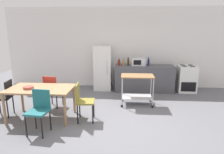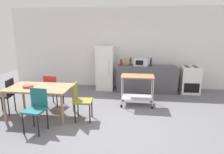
# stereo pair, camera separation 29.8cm
# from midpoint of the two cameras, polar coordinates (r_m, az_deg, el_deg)

# --- Properties ---
(ground_plane) EXTENTS (12.00, 12.00, 0.00)m
(ground_plane) POSITION_cam_midpoint_polar(r_m,az_deg,el_deg) (4.65, -1.49, -13.08)
(ground_plane) COLOR slate
(back_wall) EXTENTS (8.40, 0.12, 2.90)m
(back_wall) POSITION_cam_midpoint_polar(r_m,az_deg,el_deg) (7.39, 0.87, 8.40)
(back_wall) COLOR white
(back_wall) RESTS_ON ground_plane
(kitchen_counter) EXTENTS (2.00, 0.64, 0.90)m
(kitchen_counter) POSITION_cam_midpoint_polar(r_m,az_deg,el_deg) (6.96, 7.98, -0.36)
(kitchen_counter) COLOR #4C4C51
(kitchen_counter) RESTS_ON ground_plane
(dining_table) EXTENTS (1.50, 0.90, 0.75)m
(dining_table) POSITION_cam_midpoint_polar(r_m,az_deg,el_deg) (5.01, -21.48, -3.84)
(dining_table) COLOR #A37A51
(dining_table) RESTS_ON ground_plane
(chair_olive) EXTENTS (0.44, 0.44, 0.89)m
(chair_olive) POSITION_cam_midpoint_polar(r_m,az_deg,el_deg) (4.63, -10.25, -6.44)
(chair_olive) COLOR olive
(chair_olive) RESTS_ON ground_plane
(chair_red) EXTENTS (0.46, 0.46, 0.89)m
(chair_red) POSITION_cam_midpoint_polar(r_m,az_deg,el_deg) (5.65, -18.27, -3.34)
(chair_red) COLOR #B72D23
(chair_red) RESTS_ON ground_plane
(chair_black) EXTENTS (0.45, 0.45, 0.89)m
(chair_black) POSITION_cam_midpoint_polar(r_m,az_deg,el_deg) (5.57, -29.87, -4.67)
(chair_black) COLOR black
(chair_black) RESTS_ON ground_plane
(chair_teal) EXTENTS (0.44, 0.44, 0.89)m
(chair_teal) POSITION_cam_midpoint_polar(r_m,az_deg,el_deg) (4.37, -22.13, -8.44)
(chair_teal) COLOR #1E666B
(chair_teal) RESTS_ON ground_plane
(stove_oven) EXTENTS (0.60, 0.61, 0.92)m
(stove_oven) POSITION_cam_midpoint_polar(r_m,az_deg,el_deg) (7.22, 19.53, -0.48)
(stove_oven) COLOR white
(stove_oven) RESTS_ON ground_plane
(refrigerator) EXTENTS (0.60, 0.63, 1.55)m
(refrigerator) POSITION_cam_midpoint_polar(r_m,az_deg,el_deg) (7.04, -3.86, 2.60)
(refrigerator) COLOR white
(refrigerator) RESTS_ON ground_plane
(kitchen_cart) EXTENTS (0.91, 0.57, 0.85)m
(kitchen_cart) POSITION_cam_midpoint_polar(r_m,az_deg,el_deg) (5.60, 5.75, -2.30)
(kitchen_cart) COLOR olive
(kitchen_cart) RESTS_ON ground_plane
(bottle_wine) EXTENTS (0.08, 0.08, 0.23)m
(bottle_wine) POSITION_cam_midpoint_polar(r_m,az_deg,el_deg) (6.80, 0.80, 4.15)
(bottle_wine) COLOR maroon
(bottle_wine) RESTS_ON kitchen_counter
(bottle_soda) EXTENTS (0.06, 0.06, 0.24)m
(bottle_soda) POSITION_cam_midpoint_polar(r_m,az_deg,el_deg) (6.87, 2.12, 4.23)
(bottle_soda) COLOR gold
(bottle_soda) RESTS_ON kitchen_counter
(bottle_soy_sauce) EXTENTS (0.07, 0.07, 0.28)m
(bottle_soy_sauce) POSITION_cam_midpoint_polar(r_m,az_deg,el_deg) (6.87, 3.46, 4.42)
(bottle_soy_sauce) COLOR #4C2D19
(bottle_soy_sauce) RESTS_ON kitchen_counter
(microwave) EXTENTS (0.46, 0.35, 0.26)m
(microwave) POSITION_cam_midpoint_polar(r_m,az_deg,el_deg) (6.82, 6.33, 4.39)
(microwave) COLOR silver
(microwave) RESTS_ON kitchen_counter
(bottle_vinegar) EXTENTS (0.06, 0.06, 0.30)m
(bottle_vinegar) POSITION_cam_midpoint_polar(r_m,az_deg,el_deg) (6.81, 9.23, 4.24)
(bottle_vinegar) COLOR navy
(bottle_vinegar) RESTS_ON kitchen_counter
(fruit_bowl) EXTENTS (0.24, 0.24, 0.06)m
(fruit_bowl) POSITION_cam_midpoint_polar(r_m,az_deg,el_deg) (5.02, -24.52, -2.80)
(fruit_bowl) COLOR #B24C3F
(fruit_bowl) RESTS_ON dining_table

